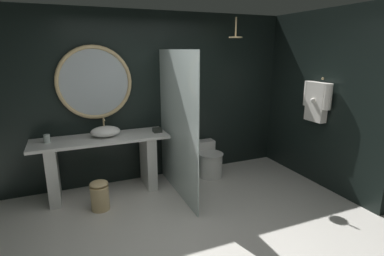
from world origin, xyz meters
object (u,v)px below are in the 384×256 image
(tumbler_cup, at_px, (47,139))
(rain_shower_head, at_px, (236,36))
(hanging_bathrobe, at_px, (317,100))
(toilet, at_px, (209,160))
(tissue_box, at_px, (157,130))
(vessel_sink, at_px, (106,131))
(waste_bin, at_px, (100,195))
(round_wall_mirror, at_px, (95,83))

(tumbler_cup, distance_m, rain_shower_head, 3.04)
(hanging_bathrobe, distance_m, toilet, 1.92)
(tissue_box, relative_size, rain_shower_head, 0.41)
(toilet, bearing_deg, tumbler_cup, 179.31)
(vessel_sink, height_order, tumbler_cup, vessel_sink)
(vessel_sink, height_order, waste_bin, vessel_sink)
(hanging_bathrobe, bearing_deg, round_wall_mirror, 158.91)
(rain_shower_head, bearing_deg, waste_bin, -170.93)
(toilet, height_order, waste_bin, toilet)
(tissue_box, bearing_deg, waste_bin, -155.00)
(tumbler_cup, xyz_separation_m, toilet, (2.37, -0.03, -0.65))
(tumbler_cup, distance_m, toilet, 2.45)
(vessel_sink, distance_m, tissue_box, 0.74)
(vessel_sink, xyz_separation_m, tumbler_cup, (-0.75, 0.01, -0.02))
(tumbler_cup, bearing_deg, tissue_box, -2.52)
(toilet, bearing_deg, round_wall_mirror, 170.79)
(vessel_sink, bearing_deg, round_wall_mirror, 105.49)
(round_wall_mirror, xyz_separation_m, rain_shower_head, (2.05, -0.40, 0.66))
(round_wall_mirror, height_order, hanging_bathrobe, round_wall_mirror)
(tumbler_cup, relative_size, rain_shower_head, 0.36)
(round_wall_mirror, bearing_deg, waste_bin, -98.85)
(rain_shower_head, xyz_separation_m, waste_bin, (-2.16, -0.34, -2.03))
(toilet, bearing_deg, tissue_box, -177.59)
(tumbler_cup, xyz_separation_m, rain_shower_head, (2.73, -0.15, 1.34))
(hanging_bathrobe, bearing_deg, toilet, 146.20)
(round_wall_mirror, xyz_separation_m, toilet, (1.68, -0.27, -1.33))
(tumbler_cup, distance_m, waste_bin, 1.03)
(vessel_sink, relative_size, waste_bin, 1.03)
(tumbler_cup, xyz_separation_m, waste_bin, (0.57, -0.50, -0.70))
(vessel_sink, distance_m, waste_bin, 0.89)
(round_wall_mirror, bearing_deg, tissue_box, -21.01)
(rain_shower_head, bearing_deg, hanging_bathrobe, -38.44)
(hanging_bathrobe, height_order, toilet, hanging_bathrobe)
(round_wall_mirror, relative_size, rain_shower_head, 3.52)
(rain_shower_head, distance_m, toilet, 2.02)
(tumbler_cup, distance_m, tissue_box, 1.49)
(round_wall_mirror, distance_m, toilet, 2.16)
(hanging_bathrobe, xyz_separation_m, toilet, (-1.33, 0.89, -1.07))
(tissue_box, relative_size, round_wall_mirror, 0.12)
(round_wall_mirror, bearing_deg, tumbler_cup, -160.26)
(rain_shower_head, height_order, waste_bin, rain_shower_head)
(hanging_bathrobe, relative_size, toilet, 1.08)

